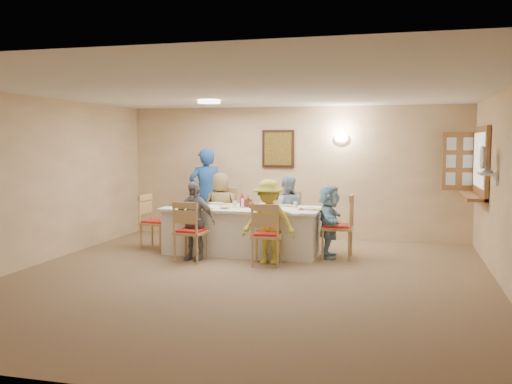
% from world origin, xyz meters
% --- Properties ---
extents(ground, '(7.00, 7.00, 0.00)m').
position_xyz_m(ground, '(0.00, 0.00, 0.00)').
color(ground, brown).
extents(room_walls, '(7.00, 7.00, 7.00)m').
position_xyz_m(room_walls, '(0.00, 0.00, 1.51)').
color(room_walls, tan).
rests_on(room_walls, ground).
extents(wall_picture, '(0.62, 0.05, 0.72)m').
position_xyz_m(wall_picture, '(-0.30, 3.46, 1.70)').
color(wall_picture, black).
rests_on(wall_picture, room_walls).
extents(wall_sconce, '(0.26, 0.09, 0.18)m').
position_xyz_m(wall_sconce, '(0.90, 3.44, 1.90)').
color(wall_sconce, white).
rests_on(wall_sconce, room_walls).
extents(ceiling_light, '(0.36, 0.36, 0.05)m').
position_xyz_m(ceiling_light, '(-1.00, 1.50, 2.47)').
color(ceiling_light, white).
rests_on(ceiling_light, room_walls).
extents(serving_hatch, '(0.06, 1.50, 1.15)m').
position_xyz_m(serving_hatch, '(3.21, 2.40, 1.50)').
color(serving_hatch, olive).
rests_on(serving_hatch, room_walls).
extents(hatch_sill, '(0.30, 1.50, 0.05)m').
position_xyz_m(hatch_sill, '(3.09, 2.40, 0.97)').
color(hatch_sill, olive).
rests_on(hatch_sill, room_walls).
extents(shutter_door, '(0.55, 0.04, 1.00)m').
position_xyz_m(shutter_door, '(2.95, 3.16, 1.50)').
color(shutter_door, olive).
rests_on(shutter_door, room_walls).
extents(fan_shelf, '(0.22, 0.36, 0.03)m').
position_xyz_m(fan_shelf, '(3.13, 1.05, 1.40)').
color(fan_shelf, white).
rests_on(fan_shelf, room_walls).
extents(desk_fan, '(0.30, 0.30, 0.28)m').
position_xyz_m(desk_fan, '(3.10, 1.05, 1.55)').
color(desk_fan, '#A5A5A8').
rests_on(desk_fan, fan_shelf).
extents(dining_table, '(2.57, 1.09, 0.76)m').
position_xyz_m(dining_table, '(-0.51, 1.74, 0.38)').
color(dining_table, white).
rests_on(dining_table, ground).
extents(chair_back_left, '(0.51, 0.51, 1.01)m').
position_xyz_m(chair_back_left, '(-1.11, 2.54, 0.50)').
color(chair_back_left, tan).
rests_on(chair_back_left, ground).
extents(chair_back_right, '(0.48, 0.48, 0.96)m').
position_xyz_m(chair_back_right, '(0.09, 2.54, 0.48)').
color(chair_back_right, tan).
rests_on(chair_back_right, ground).
extents(chair_front_left, '(0.49, 0.49, 0.94)m').
position_xyz_m(chair_front_left, '(-1.11, 0.94, 0.47)').
color(chair_front_left, tan).
rests_on(chair_front_left, ground).
extents(chair_front_right, '(0.49, 0.49, 0.94)m').
position_xyz_m(chair_front_right, '(0.09, 0.94, 0.47)').
color(chair_front_right, tan).
rests_on(chair_front_right, ground).
extents(chair_left_end, '(0.50, 0.50, 0.94)m').
position_xyz_m(chair_left_end, '(-2.06, 1.74, 0.47)').
color(chair_left_end, tan).
rests_on(chair_left_end, ground).
extents(chair_right_end, '(0.50, 0.50, 1.02)m').
position_xyz_m(chair_right_end, '(1.04, 1.74, 0.51)').
color(chair_right_end, tan).
rests_on(chair_right_end, ground).
extents(diner_back_left, '(0.74, 0.58, 1.29)m').
position_xyz_m(diner_back_left, '(-1.11, 2.42, 0.65)').
color(diner_back_left, olive).
rests_on(diner_back_left, ground).
extents(diner_back_right, '(0.72, 0.62, 1.25)m').
position_xyz_m(diner_back_right, '(0.09, 2.42, 0.63)').
color(diner_back_right, '#92A7C7').
rests_on(diner_back_right, ground).
extents(diner_front_left, '(0.78, 0.45, 1.22)m').
position_xyz_m(diner_front_left, '(-1.11, 1.06, 0.61)').
color(diner_front_left, gray).
rests_on(diner_front_left, ground).
extents(diner_front_right, '(0.87, 0.56, 1.27)m').
position_xyz_m(diner_front_right, '(0.09, 1.06, 0.64)').
color(diner_front_right, gold).
rests_on(diner_front_right, ground).
extents(diner_right_end, '(1.13, 0.53, 1.16)m').
position_xyz_m(diner_right_end, '(0.91, 1.74, 0.58)').
color(diner_right_end, '#84B8DD').
rests_on(diner_right_end, ground).
extents(caregiver, '(0.95, 0.90, 1.71)m').
position_xyz_m(caregiver, '(-1.56, 2.89, 0.86)').
color(caregiver, '#1F4796').
rests_on(caregiver, ground).
extents(placemat_fl, '(0.36, 0.27, 0.01)m').
position_xyz_m(placemat_fl, '(-1.11, 1.32, 0.76)').
color(placemat_fl, '#472B19').
rests_on(placemat_fl, dining_table).
extents(plate_fl, '(0.25, 0.25, 0.02)m').
position_xyz_m(plate_fl, '(-1.11, 1.32, 0.77)').
color(plate_fl, white).
rests_on(plate_fl, dining_table).
extents(napkin_fl, '(0.14, 0.14, 0.01)m').
position_xyz_m(napkin_fl, '(-0.93, 1.27, 0.77)').
color(napkin_fl, yellow).
rests_on(napkin_fl, dining_table).
extents(placemat_fr, '(0.34, 0.25, 0.01)m').
position_xyz_m(placemat_fr, '(0.09, 1.32, 0.76)').
color(placemat_fr, '#472B19').
rests_on(placemat_fr, dining_table).
extents(plate_fr, '(0.22, 0.22, 0.01)m').
position_xyz_m(plate_fr, '(0.09, 1.32, 0.77)').
color(plate_fr, white).
rests_on(plate_fr, dining_table).
extents(napkin_fr, '(0.15, 0.15, 0.01)m').
position_xyz_m(napkin_fr, '(0.27, 1.27, 0.77)').
color(napkin_fr, yellow).
rests_on(napkin_fr, dining_table).
extents(placemat_bl, '(0.35, 0.26, 0.01)m').
position_xyz_m(placemat_bl, '(-1.11, 2.16, 0.76)').
color(placemat_bl, '#472B19').
rests_on(placemat_bl, dining_table).
extents(plate_bl, '(0.26, 0.26, 0.02)m').
position_xyz_m(plate_bl, '(-1.11, 2.16, 0.77)').
color(plate_bl, white).
rests_on(plate_bl, dining_table).
extents(napkin_bl, '(0.13, 0.13, 0.01)m').
position_xyz_m(napkin_bl, '(-0.93, 2.11, 0.77)').
color(napkin_bl, yellow).
rests_on(napkin_bl, dining_table).
extents(placemat_br, '(0.38, 0.28, 0.01)m').
position_xyz_m(placemat_br, '(0.09, 2.16, 0.76)').
color(placemat_br, '#472B19').
rests_on(placemat_br, dining_table).
extents(plate_br, '(0.24, 0.24, 0.02)m').
position_xyz_m(plate_br, '(0.09, 2.16, 0.77)').
color(plate_br, white).
rests_on(plate_br, dining_table).
extents(napkin_br, '(0.15, 0.15, 0.01)m').
position_xyz_m(napkin_br, '(0.27, 2.11, 0.77)').
color(napkin_br, yellow).
rests_on(napkin_br, dining_table).
extents(placemat_le, '(0.37, 0.27, 0.01)m').
position_xyz_m(placemat_le, '(-1.61, 1.74, 0.76)').
color(placemat_le, '#472B19').
rests_on(placemat_le, dining_table).
extents(plate_le, '(0.24, 0.24, 0.02)m').
position_xyz_m(plate_le, '(-1.61, 1.74, 0.77)').
color(plate_le, white).
rests_on(plate_le, dining_table).
extents(napkin_le, '(0.15, 0.15, 0.01)m').
position_xyz_m(napkin_le, '(-1.43, 1.69, 0.77)').
color(napkin_le, yellow).
rests_on(napkin_le, dining_table).
extents(placemat_re, '(0.36, 0.27, 0.01)m').
position_xyz_m(placemat_re, '(0.61, 1.74, 0.76)').
color(placemat_re, '#472B19').
rests_on(placemat_re, dining_table).
extents(plate_re, '(0.26, 0.26, 0.02)m').
position_xyz_m(plate_re, '(0.61, 1.74, 0.77)').
color(plate_re, white).
rests_on(plate_re, dining_table).
extents(napkin_re, '(0.14, 0.14, 0.01)m').
position_xyz_m(napkin_re, '(0.79, 1.69, 0.77)').
color(napkin_re, yellow).
rests_on(napkin_re, dining_table).
extents(teacup_a, '(0.14, 0.14, 0.09)m').
position_xyz_m(teacup_a, '(-1.35, 1.42, 0.80)').
color(teacup_a, white).
rests_on(teacup_a, dining_table).
extents(teacup_b, '(0.15, 0.15, 0.09)m').
position_xyz_m(teacup_b, '(-0.12, 2.28, 0.80)').
color(teacup_b, white).
rests_on(teacup_b, dining_table).
extents(bowl_a, '(0.30, 0.30, 0.05)m').
position_xyz_m(bowl_a, '(-0.74, 1.50, 0.78)').
color(bowl_a, white).
rests_on(bowl_a, dining_table).
extents(bowl_b, '(0.27, 0.27, 0.06)m').
position_xyz_m(bowl_b, '(-0.20, 1.98, 0.79)').
color(bowl_b, white).
rests_on(bowl_b, dining_table).
extents(condiment_ketchup, '(0.14, 0.14, 0.24)m').
position_xyz_m(condiment_ketchup, '(-0.54, 1.79, 0.88)').
color(condiment_ketchup, red).
rests_on(condiment_ketchup, dining_table).
extents(condiment_brown, '(0.12, 0.12, 0.19)m').
position_xyz_m(condiment_brown, '(-0.44, 1.80, 0.86)').
color(condiment_brown, '#5B2C18').
rests_on(condiment_brown, dining_table).
extents(condiment_malt, '(0.17, 0.17, 0.14)m').
position_xyz_m(condiment_malt, '(-0.36, 1.70, 0.83)').
color(condiment_malt, '#5B2C18').
rests_on(condiment_malt, dining_table).
extents(drinking_glass, '(0.07, 0.07, 0.10)m').
position_xyz_m(drinking_glass, '(-0.66, 1.79, 0.82)').
color(drinking_glass, silver).
rests_on(drinking_glass, dining_table).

